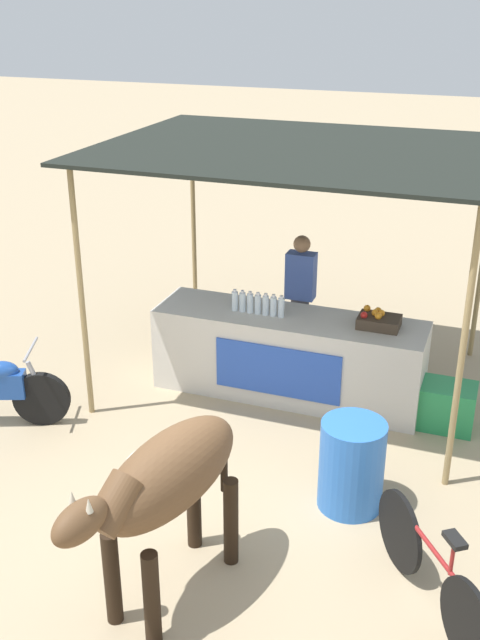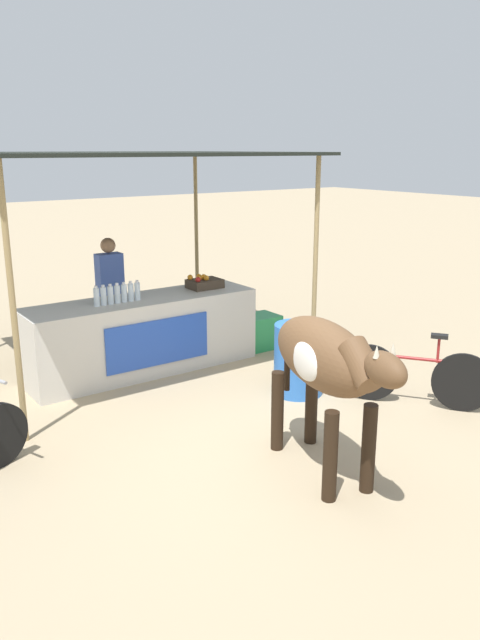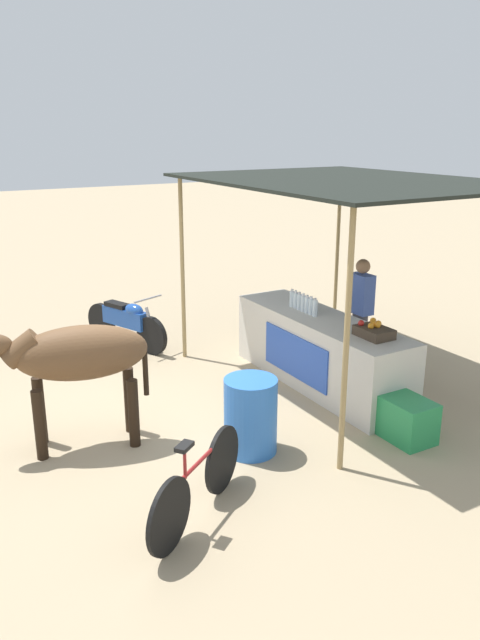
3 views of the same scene
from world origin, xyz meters
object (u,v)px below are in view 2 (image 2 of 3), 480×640
Objects in this scene: water_barrel at (298,359)px; cow at (326,362)px; fruit_crate at (204,283)px; bicycle_leaning at (416,376)px; stall_counter at (143,335)px; vendor_behind_counter at (111,297)px; cooler_box at (257,332)px.

cow is at bearing -124.01° from water_barrel.
bicycle_leaning is at bearing -71.13° from fruit_crate.
fruit_crate reaches higher than stall_counter.
fruit_crate is at bearing 94.68° from water_barrel.
vendor_behind_counter is (-1.05, 0.70, -0.18)m from fruit_crate.
fruit_crate is (0.96, 0.06, 0.55)m from stall_counter.
water_barrel is (0.15, -1.81, -0.61)m from fruit_crate.
cow is at bearing -88.81° from stall_counter.
vendor_behind_counter reaches higher than cow.
vendor_behind_counter is 4.11m from bicycle_leaning.
vendor_behind_counter is at bearing 92.24° from cow.
stall_counter is at bearing 176.84° from cooler_box.
cooler_box is 2.70m from bicycle_leaning.
cooler_box is at bearing 93.78° from bicycle_leaning.
stall_counter is 1.11m from fruit_crate.
cooler_box is at bearing -24.69° from vendor_behind_counter.
bicycle_leaning is at bearing -51.52° from water_barrel.
fruit_crate is at bearing 108.87° from bicycle_leaning.
cooler_box is (0.79, -0.15, -0.79)m from fruit_crate.
cooler_box is 3.71m from cow.
fruit_crate reaches higher than water_barrel.
bicycle_leaning is (1.87, 0.51, -0.69)m from cow.
stall_counter is at bearing -83.17° from vendor_behind_counter.
bicycle_leaning reaches higher than cooler_box.
stall_counter is 5.00× the size of cooler_box.
water_barrel is (-0.65, -1.65, 0.18)m from cooler_box.
vendor_behind_counter is 0.89× the size of cow.
vendor_behind_counter is 2.75× the size of cooler_box.
fruit_crate is 1.28m from vendor_behind_counter.
bicycle_leaning is at bearing -86.22° from cooler_box.
water_barrel is (1.20, -2.50, -0.43)m from vendor_behind_counter.
fruit_crate is at bearing 75.05° from cow.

